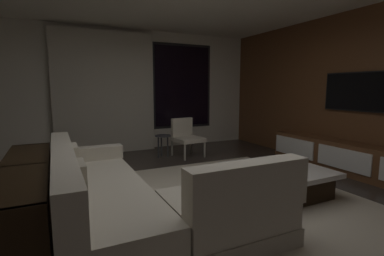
{
  "coord_description": "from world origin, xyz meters",
  "views": [
    {
      "loc": [
        -1.57,
        -2.86,
        1.41
      ],
      "look_at": [
        0.28,
        0.96,
        0.82
      ],
      "focal_mm": 26.77,
      "sensor_mm": 36.0,
      "label": 1
    }
  ],
  "objects_px": {
    "coffee_table": "(277,180)",
    "side_stool": "(163,139)",
    "accent_chair_near_window": "(186,135)",
    "console_table_behind_couch": "(27,200)",
    "mounted_tv": "(356,92)",
    "sectional_couch": "(131,201)",
    "book_stack_on_coffee_table": "(267,168)",
    "media_console": "(354,160)"
  },
  "relations": [
    {
      "from": "coffee_table",
      "to": "side_stool",
      "type": "xyz_separation_m",
      "value": [
        -0.67,
        2.6,
        0.19
      ]
    },
    {
      "from": "accent_chair_near_window",
      "to": "console_table_behind_couch",
      "type": "height_order",
      "value": "accent_chair_near_window"
    },
    {
      "from": "side_stool",
      "to": "mounted_tv",
      "type": "bearing_deg",
      "value": -42.17
    },
    {
      "from": "sectional_couch",
      "to": "book_stack_on_coffee_table",
      "type": "xyz_separation_m",
      "value": [
        1.79,
        0.08,
        0.1
      ]
    },
    {
      "from": "media_console",
      "to": "mounted_tv",
      "type": "height_order",
      "value": "mounted_tv"
    },
    {
      "from": "coffee_table",
      "to": "media_console",
      "type": "bearing_deg",
      "value": 2.94
    },
    {
      "from": "book_stack_on_coffee_table",
      "to": "side_stool",
      "type": "distance_m",
      "value": 2.66
    },
    {
      "from": "sectional_couch",
      "to": "coffee_table",
      "type": "bearing_deg",
      "value": 2.85
    },
    {
      "from": "media_console",
      "to": "mounted_tv",
      "type": "distance_m",
      "value": 1.13
    },
    {
      "from": "accent_chair_near_window",
      "to": "console_table_behind_couch",
      "type": "bearing_deg",
      "value": -137.42
    },
    {
      "from": "book_stack_on_coffee_table",
      "to": "mounted_tv",
      "type": "relative_size",
      "value": 0.24
    },
    {
      "from": "side_stool",
      "to": "coffee_table",
      "type": "bearing_deg",
      "value": -75.54
    },
    {
      "from": "book_stack_on_coffee_table",
      "to": "console_table_behind_couch",
      "type": "distance_m",
      "value": 2.7
    },
    {
      "from": "console_table_behind_couch",
      "to": "accent_chair_near_window",
      "type": "bearing_deg",
      "value": 42.58
    },
    {
      "from": "media_console",
      "to": "side_stool",
      "type": "bearing_deg",
      "value": 133.38
    },
    {
      "from": "side_stool",
      "to": "media_console",
      "type": "xyz_separation_m",
      "value": [
        2.37,
        -2.51,
        -0.12
      ]
    },
    {
      "from": "book_stack_on_coffee_table",
      "to": "accent_chair_near_window",
      "type": "height_order",
      "value": "accent_chair_near_window"
    },
    {
      "from": "coffee_table",
      "to": "book_stack_on_coffee_table",
      "type": "distance_m",
      "value": 0.28
    },
    {
      "from": "accent_chair_near_window",
      "to": "mounted_tv",
      "type": "relative_size",
      "value": 0.7
    },
    {
      "from": "accent_chair_near_window",
      "to": "side_stool",
      "type": "bearing_deg",
      "value": 171.61
    },
    {
      "from": "coffee_table",
      "to": "media_console",
      "type": "relative_size",
      "value": 0.37
    },
    {
      "from": "accent_chair_near_window",
      "to": "media_console",
      "type": "distance_m",
      "value": 3.09
    },
    {
      "from": "coffee_table",
      "to": "mounted_tv",
      "type": "height_order",
      "value": "mounted_tv"
    },
    {
      "from": "side_stool",
      "to": "mounted_tv",
      "type": "height_order",
      "value": "mounted_tv"
    },
    {
      "from": "mounted_tv",
      "to": "console_table_behind_couch",
      "type": "distance_m",
      "value": 4.88
    },
    {
      "from": "accent_chair_near_window",
      "to": "media_console",
      "type": "height_order",
      "value": "accent_chair_near_window"
    },
    {
      "from": "side_stool",
      "to": "mounted_tv",
      "type": "distance_m",
      "value": 3.58
    },
    {
      "from": "book_stack_on_coffee_table",
      "to": "media_console",
      "type": "xyz_separation_m",
      "value": [
        1.9,
        0.11,
        -0.14
      ]
    },
    {
      "from": "side_stool",
      "to": "accent_chair_near_window",
      "type": "bearing_deg",
      "value": -8.39
    },
    {
      "from": "accent_chair_near_window",
      "to": "side_stool",
      "type": "relative_size",
      "value": 1.7
    },
    {
      "from": "accent_chair_near_window",
      "to": "side_stool",
      "type": "height_order",
      "value": "accent_chair_near_window"
    },
    {
      "from": "media_console",
      "to": "mounted_tv",
      "type": "xyz_separation_m",
      "value": [
        0.18,
        0.2,
        1.1
      ]
    },
    {
      "from": "media_console",
      "to": "console_table_behind_couch",
      "type": "relative_size",
      "value": 1.48
    },
    {
      "from": "coffee_table",
      "to": "accent_chair_near_window",
      "type": "relative_size",
      "value": 1.49
    },
    {
      "from": "console_table_behind_couch",
      "to": "media_console",
      "type": "bearing_deg",
      "value": 0.75
    },
    {
      "from": "sectional_couch",
      "to": "media_console",
      "type": "distance_m",
      "value": 3.7
    },
    {
      "from": "book_stack_on_coffee_table",
      "to": "media_console",
      "type": "distance_m",
      "value": 1.91
    },
    {
      "from": "sectional_couch",
      "to": "accent_chair_near_window",
      "type": "xyz_separation_m",
      "value": [
        1.81,
        2.62,
        0.14
      ]
    },
    {
      "from": "accent_chair_near_window",
      "to": "sectional_couch",
      "type": "bearing_deg",
      "value": -124.52
    },
    {
      "from": "sectional_couch",
      "to": "book_stack_on_coffee_table",
      "type": "relative_size",
      "value": 9.47
    },
    {
      "from": "sectional_couch",
      "to": "mounted_tv",
      "type": "distance_m",
      "value": 4.03
    },
    {
      "from": "sectional_couch",
      "to": "console_table_behind_couch",
      "type": "xyz_separation_m",
      "value": [
        -0.91,
        0.13,
        0.12
      ]
    }
  ]
}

